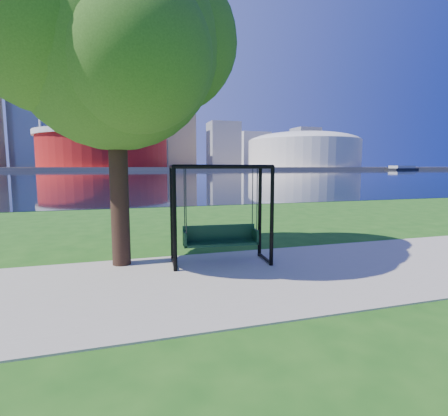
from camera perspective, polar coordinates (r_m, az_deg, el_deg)
name	(u,v)px	position (r m, az deg, el deg)	size (l,w,h in m)	color
ground	(234,271)	(7.35, 1.63, -10.28)	(900.00, 900.00, 0.00)	#1E5114
path	(242,278)	(6.90, 2.97, -11.31)	(120.00, 4.00, 0.03)	#9E937F
river	(125,174)	(108.71, -15.78, 5.35)	(900.00, 180.00, 0.02)	black
far_bank	(120,168)	(312.68, -16.59, 6.24)	(900.00, 228.00, 2.00)	#937F60
stadium	(104,148)	(242.09, -18.97, 9.23)	(83.00, 83.00, 32.00)	maroon
arena	(304,149)	(278.25, 12.85, 9.39)	(84.00, 84.00, 26.56)	beige
skyline	(114,128)	(327.81, -17.58, 12.33)	(392.00, 66.00, 96.50)	gray
swing	(220,217)	(7.67, -0.59, -1.42)	(2.22, 1.11, 2.20)	black
park_tree	(111,39)	(8.26, -17.89, 24.75)	(5.50, 4.97, 6.84)	black
barge	(402,168)	(267.61, 27.09, 5.82)	(30.77, 17.15, 2.98)	black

